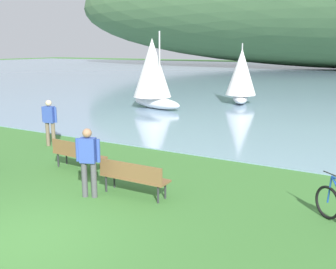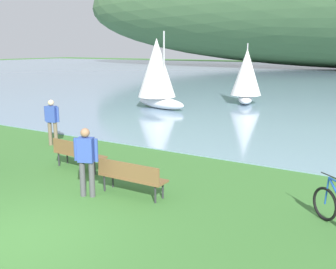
{
  "view_description": "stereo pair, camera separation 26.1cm",
  "coord_description": "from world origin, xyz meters",
  "px_view_note": "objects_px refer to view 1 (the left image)",
  "views": [
    {
      "loc": [
        5.83,
        -4.52,
        3.59
      ],
      "look_at": [
        0.05,
        5.53,
        1.0
      ],
      "focal_mm": 42.08,
      "sensor_mm": 36.0,
      "label": 1
    },
    {
      "loc": [
        6.06,
        -4.39,
        3.59
      ],
      "look_at": [
        0.05,
        5.53,
        1.0
      ],
      "focal_mm": 42.08,
      "sensor_mm": 36.0,
      "label": 2
    }
  ],
  "objects_px": {
    "person_on_the_grass": "(88,158)",
    "sailboat_nearest_to_shore": "(241,76)",
    "park_bench_further_along": "(78,153)",
    "park_bench_near_camera": "(133,176)",
    "sailboat_far_off": "(153,73)",
    "person_at_shoreline": "(50,120)"
  },
  "relations": [
    {
      "from": "park_bench_near_camera",
      "to": "park_bench_further_along",
      "type": "distance_m",
      "value": 2.77
    },
    {
      "from": "park_bench_near_camera",
      "to": "person_at_shoreline",
      "type": "distance_m",
      "value": 6.12
    },
    {
      "from": "park_bench_near_camera",
      "to": "park_bench_further_along",
      "type": "bearing_deg",
      "value": 160.94
    },
    {
      "from": "park_bench_further_along",
      "to": "sailboat_nearest_to_shore",
      "type": "height_order",
      "value": "sailboat_nearest_to_shore"
    },
    {
      "from": "park_bench_further_along",
      "to": "person_at_shoreline",
      "type": "distance_m",
      "value": 3.4
    },
    {
      "from": "person_at_shoreline",
      "to": "sailboat_far_off",
      "type": "distance_m",
      "value": 9.81
    },
    {
      "from": "sailboat_nearest_to_shore",
      "to": "sailboat_far_off",
      "type": "distance_m",
      "value": 5.84
    },
    {
      "from": "park_bench_near_camera",
      "to": "person_on_the_grass",
      "type": "distance_m",
      "value": 1.15
    },
    {
      "from": "person_on_the_grass",
      "to": "sailboat_nearest_to_shore",
      "type": "relative_size",
      "value": 0.45
    },
    {
      "from": "person_on_the_grass",
      "to": "sailboat_nearest_to_shore",
      "type": "xyz_separation_m",
      "value": [
        -2.31,
        17.16,
        0.84
      ]
    },
    {
      "from": "park_bench_near_camera",
      "to": "sailboat_nearest_to_shore",
      "type": "distance_m",
      "value": 16.93
    },
    {
      "from": "person_at_shoreline",
      "to": "person_on_the_grass",
      "type": "relative_size",
      "value": 1.0
    },
    {
      "from": "park_bench_near_camera",
      "to": "sailboat_far_off",
      "type": "distance_m",
      "value": 14.22
    },
    {
      "from": "park_bench_further_along",
      "to": "sailboat_far_off",
      "type": "distance_m",
      "value": 12.28
    },
    {
      "from": "park_bench_further_along",
      "to": "person_on_the_grass",
      "type": "relative_size",
      "value": 1.07
    },
    {
      "from": "sailboat_nearest_to_shore",
      "to": "park_bench_near_camera",
      "type": "bearing_deg",
      "value": -79.08
    },
    {
      "from": "person_at_shoreline",
      "to": "sailboat_far_off",
      "type": "relative_size",
      "value": 0.39
    },
    {
      "from": "park_bench_near_camera",
      "to": "person_at_shoreline",
      "type": "xyz_separation_m",
      "value": [
        -5.52,
        2.61,
        0.46
      ]
    },
    {
      "from": "park_bench_near_camera",
      "to": "person_at_shoreline",
      "type": "relative_size",
      "value": 1.05
    },
    {
      "from": "park_bench_further_along",
      "to": "person_on_the_grass",
      "type": "bearing_deg",
      "value": -40.61
    },
    {
      "from": "person_at_shoreline",
      "to": "park_bench_further_along",
      "type": "bearing_deg",
      "value": -30.55
    },
    {
      "from": "park_bench_near_camera",
      "to": "sailboat_far_off",
      "type": "xyz_separation_m",
      "value": [
        -7.08,
        12.23,
        1.6
      ]
    }
  ]
}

